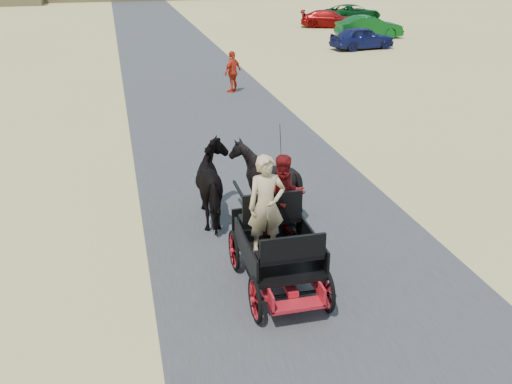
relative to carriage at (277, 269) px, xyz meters
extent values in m
plane|color=tan|center=(0.77, 0.31, -0.36)|extent=(140.00, 140.00, 0.00)
cube|color=#38383A|center=(0.77, 0.31, -0.35)|extent=(6.00, 140.00, 0.01)
imported|color=black|center=(-0.55, 3.00, 0.49)|extent=(0.91, 2.01, 1.70)
imported|color=black|center=(0.55, 3.00, 0.49)|extent=(1.37, 1.54, 1.70)
imported|color=tan|center=(-0.20, 0.05, 1.26)|extent=(0.66, 0.43, 1.80)
imported|color=#660C0F|center=(0.30, 0.60, 1.15)|extent=(0.77, 0.60, 1.58)
imported|color=red|center=(2.27, 14.90, 0.50)|extent=(1.04, 0.97, 1.73)
imported|color=navy|center=(11.98, 23.76, 0.30)|extent=(4.09, 2.16, 1.33)
imported|color=#0C4C19|center=(14.21, 27.74, 0.36)|extent=(4.44, 1.67, 1.45)
imported|color=maroon|center=(13.57, 33.52, 0.27)|extent=(4.67, 3.19, 1.26)
imported|color=#0C4C19|center=(16.51, 36.14, 0.34)|extent=(5.49, 3.74, 1.40)
camera|label=1|loc=(-2.49, -8.52, 5.36)|focal=40.00mm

